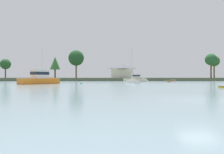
{
  "coord_description": "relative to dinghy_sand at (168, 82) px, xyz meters",
  "views": [
    {
      "loc": [
        -6.35,
        -13.55,
        1.45
      ],
      "look_at": [
        -3.88,
        32.52,
        1.55
      ],
      "focal_mm": 34.29,
      "sensor_mm": 36.0,
      "label": 1
    }
  ],
  "objects": [
    {
      "name": "dinghy_wood",
      "position": [
        6.98,
        15.71,
        0.01
      ],
      "size": [
        3.4,
        4.21,
        0.69
      ],
      "color": "brown",
      "rests_on": "ground"
    },
    {
      "name": "sailboat_green",
      "position": [
        -38.16,
        -3.86,
        0.07
      ],
      "size": [
        5.86,
        6.22,
        10.18
      ],
      "color": "#236B3D",
      "rests_on": "ground"
    },
    {
      "name": "shore_tree_center_left",
      "position": [
        29.2,
        28.85,
        9.41
      ],
      "size": [
        5.31,
        5.31,
        10.99
      ],
      "color": "brown",
      "rests_on": "far_shore_bank"
    },
    {
      "name": "shore_tree_inland_c",
      "position": [
        -43.7,
        41.16,
        8.34
      ],
      "size": [
        5.08,
        5.08,
        10.36
      ],
      "color": "brown",
      "rests_on": "far_shore_bank"
    },
    {
      "name": "cruiser_orange",
      "position": [
        -34.12,
        -17.39,
        0.59
      ],
      "size": [
        8.82,
        9.46,
        5.64
      ],
      "color": "orange",
      "rests_on": "ground"
    },
    {
      "name": "shore_tree_far_left",
      "position": [
        38.34,
        42.91,
        9.8
      ],
      "size": [
        5.59,
        5.59,
        11.53
      ],
      "color": "brown",
      "rests_on": "far_shore_bank"
    },
    {
      "name": "cruiser_cream",
      "position": [
        -8.08,
        10.09,
        0.44
      ],
      "size": [
        9.34,
        3.3,
        4.78
      ],
      "color": "beige",
      "rests_on": "ground"
    },
    {
      "name": "far_shore_bank",
      "position": [
        -14.8,
        44.69,
        0.5
      ],
      "size": [
        181.46,
        45.06,
        1.32
      ],
      "primitive_type": "cube",
      "color": "#4C563D",
      "rests_on": "ground"
    },
    {
      "name": "shore_tree_inland_b",
      "position": [
        -69.19,
        44.55,
        7.99
      ],
      "size": [
        5.27,
        5.27,
        9.51
      ],
      "color": "brown",
      "rests_on": "far_shore_bank"
    },
    {
      "name": "mooring_buoy_green",
      "position": [
        -25.43,
        -19.05,
        -0.09
      ],
      "size": [
        0.36,
        0.36,
        0.41
      ],
      "color": "#1E8C47",
      "rests_on": "ground"
    },
    {
      "name": "ground_plane",
      "position": [
        -14.8,
        -52.46,
        -0.16
      ],
      "size": [
        403.23,
        403.23,
        0.0
      ],
      "primitive_type": "plane",
      "color": "gray"
    },
    {
      "name": "dinghy_sand",
      "position": [
        0.0,
        0.0,
        0.0
      ],
      "size": [
        1.78,
        3.5,
        0.63
      ],
      "color": "tan",
      "rests_on": "ground"
    },
    {
      "name": "sailboat_white",
      "position": [
        -12.81,
        -10.6,
        0.05
      ],
      "size": [
        2.9,
        6.45,
        9.64
      ],
      "color": "white",
      "rests_on": "ground"
    },
    {
      "name": "shore_tree_left_mid",
      "position": [
        -32.83,
        36.96,
        10.57
      ],
      "size": [
        7.4,
        7.4,
        13.15
      ],
      "color": "brown",
      "rests_on": "far_shore_bank"
    },
    {
      "name": "cottage_hillside",
      "position": [
        -9.46,
        51.34,
        4.97
      ],
      "size": [
        12.46,
        7.69,
        7.37
      ],
      "color": "silver",
      "rests_on": "far_shore_bank"
    }
  ]
}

